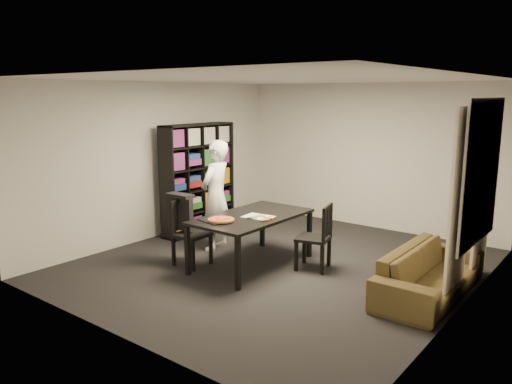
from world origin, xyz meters
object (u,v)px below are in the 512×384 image
Objects in this scene: baking_tray at (215,220)px; person at (216,195)px; dining_table at (252,220)px; sofa at (430,272)px; pepperoni_pizza at (221,220)px; chair_right at (320,233)px; bookshelf at (198,178)px; chair_left at (187,228)px.

person is at bearing 131.90° from baking_tray.
dining_table is 0.91× the size of sofa.
sofa is (2.56, 1.03, -0.46)m from baking_tray.
person is at bearing 163.79° from dining_table.
dining_table is at bearing 69.89° from baking_tray.
chair_right is at bearing 45.44° from pepperoni_pizza.
bookshelf is 1.13m from person.
dining_table is at bearing 78.57° from pepperoni_pizza.
baking_tray reaches higher than dining_table.
baking_tray is (-1.04, -0.98, 0.21)m from chair_right.
sofa is (4.24, -0.37, -0.67)m from bookshelf.
pepperoni_pizza is (1.77, -1.38, -0.19)m from bookshelf.
chair_right is 2.63× the size of pepperoni_pizza.
bookshelf is 1.80m from chair_left.
bookshelf is 2.19m from baking_tray.
person reaches higher than dining_table.
chair_left is 3.30m from sofa.
bookshelf is 2.08m from dining_table.
person reaches higher than chair_right.
chair_right reaches higher than pepperoni_pizza.
bookshelf reaches higher than dining_table.
baking_tray is 2.79m from sofa.
pepperoni_pizza is (0.82, -0.79, -0.10)m from person.
bookshelf is at bearing 84.96° from sofa.
person is at bearing 8.77° from chair_left.
chair_right is 1.44m from baking_tray.
person is (-0.92, 0.27, 0.19)m from dining_table.
person is at bearing 93.84° from sofa.
chair_left reaches higher than pepperoni_pizza.
person is (-0.15, 0.77, 0.32)m from chair_left.
person reaches higher than baking_tray.
baking_tray is at bearing -169.11° from pepperoni_pizza.
chair_left is at bearing -146.81° from dining_table.
chair_right is at bearing 27.63° from dining_table.
dining_table is 5.03× the size of pepperoni_pizza.
pepperoni_pizza is (-0.11, -0.52, 0.09)m from dining_table.
bookshelf reaches higher than person.
dining_table is 0.54m from pepperoni_pizza.
pepperoni_pizza reaches higher than baking_tray.
dining_table is 1.91× the size of chair_right.
baking_tray is at bearing -95.53° from chair_left.
chair_left reaches higher than baking_tray.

